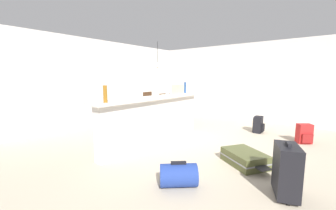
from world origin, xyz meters
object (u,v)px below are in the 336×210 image
(dining_chair_near_partition, at_px, (167,107))
(suitcase_upright_black, at_px, (287,170))
(backpack_red, at_px, (304,134))
(pendant_lamp, at_px, (158,65))
(bottle_blue, at_px, (185,88))
(grocery_bag, at_px, (178,89))
(duffel_bag_blue, at_px, (178,175))
(dining_chair_far_side, at_px, (145,104))
(bottle_white, at_px, (137,93))
(backpack_black, at_px, (258,125))
(suitcase_flat_olive, at_px, (245,158))
(bottle_amber, at_px, (105,94))
(bottle_clear, at_px, (167,91))
(dining_table, at_px, (155,101))

(dining_chair_near_partition, xyz_separation_m, suitcase_upright_black, (-2.11, -3.54, -0.19))
(backpack_red, bearing_deg, pendant_lamp, 93.72)
(bottle_blue, bearing_deg, dining_chair_near_partition, 67.51)
(grocery_bag, distance_m, backpack_red, 2.92)
(pendant_lamp, relative_size, duffel_bag_blue, 1.46)
(grocery_bag, bearing_deg, bottle_blue, 9.10)
(dining_chair_near_partition, distance_m, dining_chair_far_side, 1.04)
(bottle_blue, bearing_deg, bottle_white, 179.29)
(dining_chair_near_partition, xyz_separation_m, backpack_black, (0.73, -2.44, -0.31))
(bottle_blue, xyz_separation_m, dining_chair_near_partition, (0.38, 0.92, -0.64))
(grocery_bag, bearing_deg, suitcase_flat_olive, -110.63)
(bottle_blue, bearing_deg, grocery_bag, -170.90)
(duffel_bag_blue, xyz_separation_m, backpack_black, (3.45, -0.04, 0.05))
(dining_chair_near_partition, bearing_deg, backpack_black, -73.31)
(bottle_amber, height_order, pendant_lamp, pendant_lamp)
(bottle_clear, xyz_separation_m, suitcase_upright_black, (-0.90, -2.54, -0.79))
(bottle_amber, bearing_deg, duffel_bag_blue, -84.62)
(bottle_clear, distance_m, backpack_black, 2.59)
(bottle_blue, xyz_separation_m, grocery_bag, (-0.41, -0.07, -0.03))
(bottle_blue, bearing_deg, bottle_amber, -177.03)
(suitcase_flat_olive, xyz_separation_m, duffel_bag_blue, (-1.23, 0.45, 0.04))
(duffel_bag_blue, bearing_deg, backpack_red, -18.80)
(bottle_white, xyz_separation_m, backpack_red, (2.45, -2.57, -0.92))
(bottle_clear, xyz_separation_m, backpack_black, (1.94, -1.44, -0.91))
(bottle_blue, relative_size, suitcase_upright_black, 0.41)
(backpack_black, bearing_deg, duffel_bag_blue, 179.27)
(grocery_bag, bearing_deg, duffel_bag_blue, -143.69)
(bottle_blue, height_order, pendant_lamp, pendant_lamp)
(dining_chair_near_partition, bearing_deg, grocery_bag, -128.72)
(backpack_red, xyz_separation_m, suitcase_upright_black, (-2.54, -0.07, 0.13))
(bottle_clear, distance_m, backpack_red, 3.10)
(bottle_blue, height_order, backpack_red, bottle_blue)
(pendant_lamp, distance_m, backpack_black, 3.39)
(bottle_white, height_order, backpack_black, bottle_white)
(dining_chair_far_side, bearing_deg, grocery_bag, -114.72)
(bottle_clear, distance_m, suitcase_upright_black, 2.80)
(bottle_amber, relative_size, pendant_lamp, 0.34)
(grocery_bag, xyz_separation_m, pendant_lamp, (0.96, 1.47, 0.68))
(suitcase_upright_black, bearing_deg, dining_chair_near_partition, 59.16)
(grocery_bag, distance_m, dining_chair_near_partition, 1.40)
(bottle_amber, height_order, suitcase_upright_black, bottle_amber)
(dining_table, bearing_deg, duffel_bag_blue, -133.72)
(dining_chair_far_side, bearing_deg, pendant_lamp, -86.85)
(bottle_blue, xyz_separation_m, pendant_lamp, (0.55, 1.41, 0.65))
(bottle_white, distance_m, backpack_black, 3.29)
(bottle_amber, distance_m, pendant_lamp, 3.44)
(bottle_white, distance_m, dining_chair_near_partition, 2.30)
(bottle_amber, height_order, bottle_white, bottle_amber)
(bottle_white, bearing_deg, duffel_bag_blue, -114.64)
(bottle_amber, height_order, dining_chair_near_partition, bottle_amber)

